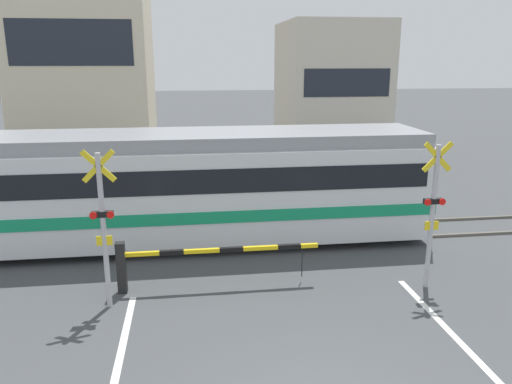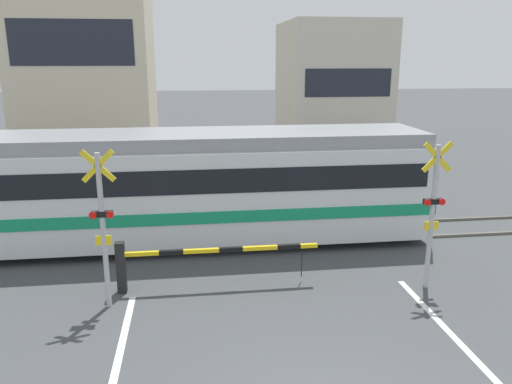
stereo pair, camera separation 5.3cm
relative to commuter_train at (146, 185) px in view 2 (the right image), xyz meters
name	(u,v)px [view 2 (the right image)]	position (x,y,z in m)	size (l,w,h in m)	color
rail_track_near	(256,245)	(3.00, -0.72, -1.65)	(50.00, 0.10, 0.08)	#5B564C
rail_track_far	(250,228)	(3.00, 0.72, -1.65)	(50.00, 0.10, 0.08)	#5B564C
commuter_train	(146,185)	(0.00, 0.00, 0.00)	(15.85, 2.90, 3.16)	silver
crossing_barrier_near	(177,258)	(0.88, -3.15, -0.93)	(4.60, 0.20, 1.20)	black
crossing_barrier_far	(304,189)	(5.13, 2.57, -0.93)	(4.60, 0.20, 1.20)	black
crossing_signal_left	(103,223)	(-0.56, -3.80, 0.19)	(0.68, 0.15, 3.40)	#B2B2B7
crossing_signal_right	(433,209)	(6.57, -3.80, 0.19)	(0.68, 0.15, 3.40)	#B2B2B7
pedestrian	(234,164)	(3.03, 6.24, -0.74)	(0.38, 0.22, 1.65)	brown
building_left_of_street	(86,55)	(-4.14, 14.82, 3.64)	(6.84, 6.43, 10.67)	beige
building_right_of_street	(331,87)	(9.44, 14.82, 1.88)	(5.44, 6.43, 7.15)	beige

